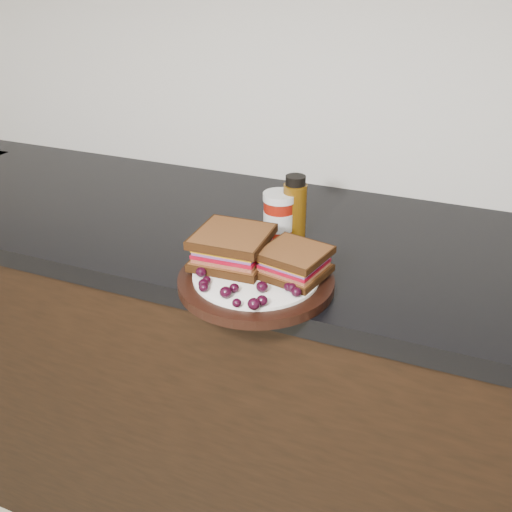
{
  "coord_description": "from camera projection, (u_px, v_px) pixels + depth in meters",
  "views": [
    {
      "loc": [
        0.53,
        0.65,
        1.42
      ],
      "look_at": [
        0.2,
        1.47,
        0.96
      ],
      "focal_mm": 40.0,
      "sensor_mm": 36.0,
      "label": 1
    }
  ],
  "objects": [
    {
      "name": "base_cabinets",
      "position": [
        221.0,
        383.0,
        1.5
      ],
      "size": [
        3.96,
        0.58,
        0.86
      ],
      "primitive_type": "cube",
      "color": "black",
      "rests_on": "ground_plane"
    },
    {
      "name": "countertop",
      "position": [
        216.0,
        228.0,
        1.29
      ],
      "size": [
        3.98,
        0.6,
        0.04
      ],
      "primitive_type": "cube",
      "color": "black",
      "rests_on": "base_cabinets"
    },
    {
      "name": "plate",
      "position": [
        256.0,
        281.0,
        1.02
      ],
      "size": [
        0.28,
        0.28,
        0.02
      ],
      "primitive_type": "cylinder",
      "color": "black",
      "rests_on": "countertop"
    },
    {
      "name": "sandwich_left",
      "position": [
        233.0,
        247.0,
        1.04
      ],
      "size": [
        0.14,
        0.14,
        0.06
      ],
      "primitive_type": null,
      "rotation": [
        0.0,
        0.0,
        0.05
      ],
      "color": "brown",
      "rests_on": "plate"
    },
    {
      "name": "sandwich_right",
      "position": [
        294.0,
        262.0,
        1.0
      ],
      "size": [
        0.13,
        0.13,
        0.05
      ],
      "primitive_type": null,
      "rotation": [
        0.0,
        0.0,
        -0.2
      ],
      "color": "brown",
      "rests_on": "plate"
    },
    {
      "name": "grape_0",
      "position": [
        201.0,
        272.0,
        1.0
      ],
      "size": [
        0.02,
        0.02,
        0.02
      ],
      "primitive_type": "ellipsoid",
      "color": "black",
      "rests_on": "plate"
    },
    {
      "name": "grape_1",
      "position": [
        207.0,
        280.0,
        0.98
      ],
      "size": [
        0.01,
        0.01,
        0.01
      ],
      "primitive_type": "ellipsoid",
      "color": "black",
      "rests_on": "plate"
    },
    {
      "name": "grape_2",
      "position": [
        204.0,
        284.0,
        0.97
      ],
      "size": [
        0.02,
        0.02,
        0.02
      ],
      "primitive_type": "ellipsoid",
      "color": "black",
      "rests_on": "plate"
    },
    {
      "name": "grape_3",
      "position": [
        204.0,
        288.0,
        0.96
      ],
      "size": [
        0.02,
        0.02,
        0.02
      ],
      "primitive_type": "ellipsoid",
      "color": "black",
      "rests_on": "plate"
    },
    {
      "name": "grape_4",
      "position": [
        226.0,
        292.0,
        0.94
      ],
      "size": [
        0.02,
        0.02,
        0.02
      ],
      "primitive_type": "ellipsoid",
      "color": "black",
      "rests_on": "plate"
    },
    {
      "name": "grape_5",
      "position": [
        234.0,
        288.0,
        0.95
      ],
      "size": [
        0.02,
        0.02,
        0.02
      ],
      "primitive_type": "ellipsoid",
      "color": "black",
      "rests_on": "plate"
    },
    {
      "name": "grape_6",
      "position": [
        237.0,
        303.0,
        0.91
      ],
      "size": [
        0.02,
        0.02,
        0.01
      ],
      "primitive_type": "ellipsoid",
      "color": "black",
      "rests_on": "plate"
    },
    {
      "name": "grape_7",
      "position": [
        254.0,
        304.0,
        0.91
      ],
      "size": [
        0.02,
        0.02,
        0.02
      ],
      "primitive_type": "ellipsoid",
      "color": "black",
      "rests_on": "plate"
    },
    {
      "name": "grape_8",
      "position": [
        262.0,
        301.0,
        0.92
      ],
      "size": [
        0.02,
        0.02,
        0.02
      ],
      "primitive_type": "ellipsoid",
      "color": "black",
      "rests_on": "plate"
    },
    {
      "name": "grape_9",
      "position": [
        262.0,
        287.0,
        0.95
      ],
      "size": [
        0.02,
        0.02,
        0.02
      ],
      "primitive_type": "ellipsoid",
      "color": "black",
      "rests_on": "plate"
    },
    {
      "name": "grape_10",
      "position": [
        296.0,
        292.0,
        0.94
      ],
      "size": [
        0.02,
        0.02,
        0.02
      ],
      "primitive_type": "ellipsoid",
      "color": "black",
      "rests_on": "plate"
    },
    {
      "name": "grape_11",
      "position": [
        288.0,
        287.0,
        0.96
      ],
      "size": [
        0.02,
        0.02,
        0.01
      ],
      "primitive_type": "ellipsoid",
      "color": "black",
      "rests_on": "plate"
    },
    {
      "name": "grape_12",
      "position": [
        292.0,
        288.0,
        0.96
      ],
      "size": [
        0.02,
        0.02,
        0.02
      ],
      "primitive_type": "ellipsoid",
      "color": "black",
      "rests_on": "plate"
    },
    {
      "name": "grape_13",
      "position": [
        308.0,
        279.0,
        0.98
      ],
      "size": [
        0.02,
        0.02,
        0.02
      ],
      "primitive_type": "ellipsoid",
      "color": "black",
      "rests_on": "plate"
    },
    {
      "name": "grape_14",
      "position": [
        306.0,
        271.0,
        1.01
      ],
      "size": [
        0.02,
        0.02,
        0.02
      ],
      "primitive_type": "ellipsoid",
      "color": "black",
      "rests_on": "plate"
    },
    {
      "name": "grape_15",
      "position": [
        290.0,
        268.0,
        1.01
      ],
      "size": [
        0.02,
        0.02,
        0.02
      ],
      "primitive_type": "ellipsoid",
      "color": "black",
      "rests_on": "plate"
    },
    {
      "name": "grape_16",
      "position": [
        242.0,
        253.0,
        1.07
      ],
      "size": [
        0.02,
        0.02,
        0.02
      ],
      "primitive_type": "ellipsoid",
      "color": "black",
      "rests_on": "plate"
    },
    {
      "name": "grape_17",
      "position": [
        236.0,
        254.0,
        1.06
      ],
      "size": [
        0.02,
        0.02,
        0.02
      ],
      "primitive_type": "ellipsoid",
      "color": "black",
      "rests_on": "plate"
    },
    {
      "name": "grape_18",
      "position": [
        226.0,
        256.0,
        1.06
      ],
      "size": [
        0.02,
        0.02,
        0.02
      ],
      "primitive_type": "ellipsoid",
      "color": "black",
      "rests_on": "plate"
    },
    {
      "name": "grape_19",
      "position": [
        222.0,
        254.0,
        1.06
      ],
      "size": [
        0.02,
        0.02,
        0.02
      ],
      "primitive_type": "ellipsoid",
      "color": "black",
      "rests_on": "plate"
    },
    {
      "name": "grape_20",
      "position": [
        224.0,
        267.0,
        1.02
      ],
      "size": [
        0.02,
        0.02,
        0.02
      ],
      "primitive_type": "ellipsoid",
      "color": "black",
      "rests_on": "plate"
    },
    {
      "name": "grape_21",
      "position": [
        223.0,
        270.0,
        1.01
      ],
      "size": [
        0.01,
        0.01,
        0.01
      ],
      "primitive_type": "ellipsoid",
      "color": "black",
      "rests_on": "plate"
    },
    {
      "name": "grape_22",
      "position": [
        238.0,
        258.0,
        1.05
      ],
      "size": [
        0.02,
        0.02,
        0.01
      ],
      "primitive_type": "ellipsoid",
      "color": "black",
      "rests_on": "plate"
    },
    {
      "name": "grape_23",
      "position": [
        220.0,
        254.0,
        1.06
      ],
      "size": [
        0.02,
        0.02,
        0.02
      ],
      "primitive_type": "ellipsoid",
      "color": "black",
      "rests_on": "plate"
    },
    {
      "name": "grape_24",
      "position": [
        217.0,
        259.0,
        1.04
      ],
      "size": [
        0.02,
        0.02,
        0.02
      ],
      "primitive_type": "ellipsoid",
      "color": "black",
      "rests_on": "plate"
    },
    {
      "name": "condiment_jar",
      "position": [
        279.0,
        216.0,
        1.17
      ],
      "size": [
        0.07,
        0.07,
        0.1
      ],
      "primitive_type": "cylinder",
      "rotation": [
        0.0,
        0.0,
        0.09
      ],
      "color": "maroon",
      "rests_on": "countertop"
    },
    {
      "name": "oil_bottle",
      "position": [
        295.0,
        207.0,
        1.17
      ],
      "size": [
        0.05,
        0.05,
        0.14
      ],
      "primitive_type": "cylinder",
      "rotation": [
        0.0,
        0.0,
        -0.03
      ],
      "color": "#533308",
      "rests_on": "countertop"
    }
  ]
}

